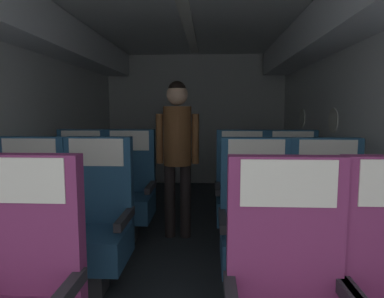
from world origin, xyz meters
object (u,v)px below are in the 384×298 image
at_px(seat_b_left_aisle, 94,226).
at_px(seat_c_right_aisle, 293,196).
at_px(seat_c_left_aisle, 128,193).
at_px(seat_b_right_aisle, 329,231).
at_px(flight_attendant, 177,143).
at_px(seat_b_left_window, 26,226).
at_px(seat_c_right_window, 242,195).
at_px(seat_c_left_window, 79,193).
at_px(seat_b_right_window, 257,229).

bearing_deg(seat_b_left_aisle, seat_c_right_aisle, 30.36).
bearing_deg(seat_c_left_aisle, seat_b_right_aisle, -30.93).
xyz_separation_m(seat_c_right_aisle, flight_attendant, (-1.14, 0.08, 0.51)).
xyz_separation_m(seat_c_left_aisle, flight_attendant, (0.49, 0.06, 0.51)).
height_order(seat_b_left_window, seat_c_left_aisle, same).
bearing_deg(seat_c_right_window, seat_b_left_window, -149.17).
distance_m(seat_b_left_aisle, seat_c_left_aisle, 0.98).
distance_m(seat_b_left_window, seat_b_right_aisle, 2.14).
height_order(seat_b_left_window, seat_b_right_aisle, same).
bearing_deg(seat_b_right_aisle, seat_b_left_aisle, 179.84).
bearing_deg(seat_c_left_aisle, seat_c_left_window, -177.90).
xyz_separation_m(seat_c_left_window, seat_c_right_window, (1.63, 0.00, 0.00)).
bearing_deg(seat_c_right_aisle, seat_b_left_aisle, -149.64).
bearing_deg(flight_attendant, seat_c_left_window, -173.86).
bearing_deg(seat_b_right_window, seat_c_right_window, 90.69).
distance_m(seat_b_right_window, seat_c_right_aisle, 1.07).
xyz_separation_m(seat_b_right_window, flight_attendant, (-0.65, 1.04, 0.51)).
bearing_deg(seat_c_right_aisle, seat_b_left_window, -155.40).
xyz_separation_m(seat_b_left_aisle, seat_c_left_window, (-0.49, 0.96, 0.00)).
xyz_separation_m(seat_b_left_window, seat_b_right_window, (1.65, 0.02, 0.00)).
relative_size(seat_b_right_window, seat_c_left_aisle, 1.00).
distance_m(seat_c_left_window, seat_c_left_aisle, 0.50).
height_order(seat_b_right_aisle, flight_attendant, flight_attendant).
distance_m(seat_b_right_aisle, seat_c_left_window, 2.34).
relative_size(seat_b_right_window, seat_c_left_window, 1.00).
height_order(seat_b_left_window, seat_b_left_aisle, same).
bearing_deg(seat_c_left_window, flight_attendant, 4.79).
bearing_deg(seat_c_left_aisle, seat_b_right_window, -40.42).
height_order(seat_b_right_aisle, seat_c_left_window, same).
bearing_deg(seat_b_right_window, seat_b_left_window, -179.35).
relative_size(seat_b_left_window, seat_c_right_aisle, 1.00).
bearing_deg(seat_b_right_aisle, flight_attendant, 137.64).
distance_m(seat_b_right_aisle, seat_b_right_window, 0.50).
xyz_separation_m(seat_c_left_window, seat_c_right_aisle, (2.13, 0.00, 0.00)).
xyz_separation_m(seat_b_right_window, seat_c_right_aisle, (0.49, 0.96, 0.00)).
distance_m(seat_c_left_window, seat_c_right_aisle, 2.13).
bearing_deg(seat_b_right_aisle, seat_b_right_window, 179.05).
bearing_deg(flight_attendant, seat_b_left_window, -131.85).
height_order(seat_c_left_window, seat_c_right_aisle, same).
height_order(seat_c_right_aisle, flight_attendant, flight_attendant).
height_order(seat_b_right_window, seat_c_right_window, same).
distance_m(seat_c_left_aisle, seat_c_right_window, 1.13).
bearing_deg(flight_attendant, seat_b_left_aisle, -114.33).
bearing_deg(seat_c_left_window, seat_c_left_aisle, 2.10).
xyz_separation_m(seat_c_right_aisle, seat_c_right_window, (-0.50, -0.00, 0.00)).
height_order(seat_c_right_aisle, seat_c_right_window, same).
distance_m(seat_b_right_window, flight_attendant, 1.33).
height_order(seat_b_right_window, seat_c_right_aisle, same).
distance_m(seat_b_right_window, seat_c_left_aisle, 1.50).
bearing_deg(seat_c_left_window, seat_b_left_window, -90.36).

